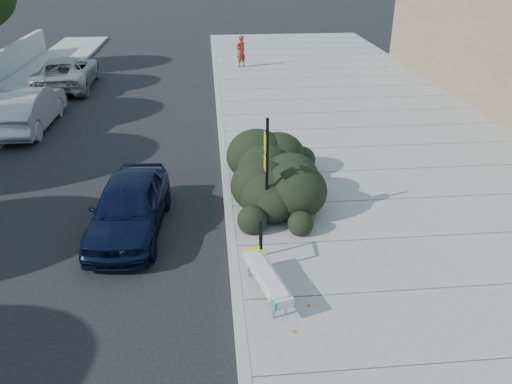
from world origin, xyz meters
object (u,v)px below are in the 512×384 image
bench (266,277)px  bike_rack (261,242)px  wagon_silver (26,108)px  sign_post (266,167)px  pedestrian (241,51)px  sedan_navy (129,206)px  suv_silver (67,72)px

bench → bike_rack: (0.00, 1.12, 0.10)m
bike_rack → wagon_silver: wagon_silver is taller
sign_post → pedestrian: (0.59, 17.90, -0.71)m
bench → sedan_navy: 4.37m
sign_post → wagon_silver: bearing=135.5°
bench → bike_rack: bearing=75.5°
wagon_silver → sign_post: bearing=135.0°
sedan_navy → pedestrian: pedestrian is taller
sign_post → wagon_silver: (-8.41, 8.56, -0.91)m
sign_post → sedan_navy: sign_post is taller
wagon_silver → suv_silver: wagon_silver is taller
suv_silver → bench: bearing=112.2°
suv_silver → sedan_navy: bearing=106.4°
bike_rack → sedan_navy: (-3.10, 1.95, 0.00)m
sign_post → suv_silver: 16.98m
bench → wagon_silver: (-8.10, 11.41, 0.23)m
pedestrian → sign_post: bearing=49.2°
bench → sedan_navy: size_ratio=0.47×
sedan_navy → suv_silver: (-4.95, 14.52, 0.06)m
bench → pedestrian: (0.90, 20.75, 0.43)m
wagon_silver → bench: bearing=125.8°
bike_rack → wagon_silver: bearing=132.4°
bench → suv_silver: (-8.05, 17.59, 0.17)m
sign_post → bench: bearing=-95.3°
sedan_navy → bike_rack: bearing=-28.2°
bench → bike_rack: bike_rack is taller
sedan_navy → pedestrian: (4.00, 17.67, 0.32)m
bench → bike_rack: size_ratio=2.10×
sign_post → bike_rack: bearing=-99.3°
wagon_silver → suv_silver: size_ratio=0.90×
bike_rack → sign_post: size_ratio=0.33×
wagon_silver → pedestrian: pedestrian is taller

